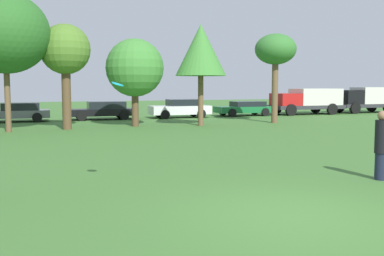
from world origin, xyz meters
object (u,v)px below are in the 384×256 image
(tree_4, at_px, (201,51))
(tree_2, at_px, (65,51))
(parked_car_grey, at_px, (17,112))
(delivery_truck_red, at_px, (308,100))
(tree_5, at_px, (276,51))
(person_catcher, at_px, (381,145))
(tree_3, at_px, (135,68))
(frisbee, at_px, (118,84))
(tree_1, at_px, (5,33))
(parked_car_black, at_px, (103,110))
(parked_car_green, at_px, (245,108))
(delivery_truck_black, at_px, (366,98))
(parked_car_white, at_px, (181,108))

(tree_4, bearing_deg, tree_2, 176.83)
(parked_car_grey, height_order, delivery_truck_red, delivery_truck_red)
(tree_5, bearing_deg, person_catcher, -112.12)
(person_catcher, height_order, tree_2, tree_2)
(person_catcher, distance_m, tree_3, 16.52)
(frisbee, xyz_separation_m, tree_1, (-2.66, 14.31, 2.49))
(parked_car_grey, bearing_deg, parked_car_black, -178.35)
(parked_car_green, xyz_separation_m, delivery_truck_black, (11.46, -0.07, 0.63))
(frisbee, relative_size, parked_car_white, 0.06)
(parked_car_white, distance_m, delivery_truck_red, 10.76)
(parked_car_white, xyz_separation_m, delivery_truck_red, (10.75, 0.09, 0.48))
(delivery_truck_black, bearing_deg, tree_5, 28.01)
(parked_car_white, bearing_deg, tree_2, 36.97)
(tree_5, relative_size, parked_car_white, 1.26)
(tree_5, relative_size, parked_car_green, 1.23)
(parked_car_green, bearing_deg, frisbee, 57.98)
(frisbee, height_order, delivery_truck_black, frisbee)
(tree_5, xyz_separation_m, parked_car_grey, (-14.89, 6.45, -3.76))
(frisbee, height_order, parked_car_green, frisbee)
(tree_5, distance_m, parked_car_black, 12.05)
(delivery_truck_red, bearing_deg, tree_2, 19.01)
(tree_4, xyz_separation_m, delivery_truck_black, (17.75, 6.65, -3.05))
(tree_1, bearing_deg, tree_3, 7.92)
(tree_2, height_order, tree_3, tree_2)
(tree_4, height_order, parked_car_black, tree_4)
(tree_3, height_order, parked_car_green, tree_3)
(parked_car_green, height_order, delivery_truck_black, delivery_truck_black)
(parked_car_grey, xyz_separation_m, parked_car_white, (10.92, -0.25, 0.06))
(tree_1, xyz_separation_m, parked_car_white, (11.22, 6.43, -4.13))
(tree_1, height_order, parked_car_black, tree_1)
(parked_car_green, xyz_separation_m, delivery_truck_red, (5.48, -0.21, 0.57))
(parked_car_black, distance_m, parked_car_green, 10.75)
(tree_3, distance_m, parked_car_green, 11.78)
(tree_4, bearing_deg, parked_car_green, 46.92)
(tree_3, bearing_deg, delivery_truck_black, 15.04)
(frisbee, height_order, parked_car_white, frisbee)
(parked_car_black, distance_m, delivery_truck_black, 22.22)
(tree_2, xyz_separation_m, parked_car_green, (13.66, 6.32, -3.48))
(parked_car_white, height_order, delivery_truck_red, delivery_truck_red)
(tree_2, distance_m, delivery_truck_black, 26.04)
(parked_car_black, bearing_deg, tree_4, 124.96)
(person_catcher, xyz_separation_m, parked_car_black, (-3.15, 21.97, -0.22))
(tree_4, height_order, parked_car_grey, tree_4)
(tree_1, distance_m, tree_2, 2.96)
(person_catcher, distance_m, tree_2, 17.10)
(frisbee, relative_size, tree_3, 0.05)
(tree_2, relative_size, tree_3, 1.11)
(parked_car_black, bearing_deg, tree_3, 99.78)
(tree_2, xyz_separation_m, delivery_truck_black, (25.12, 6.24, -2.85))
(tree_1, height_order, parked_car_grey, tree_1)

